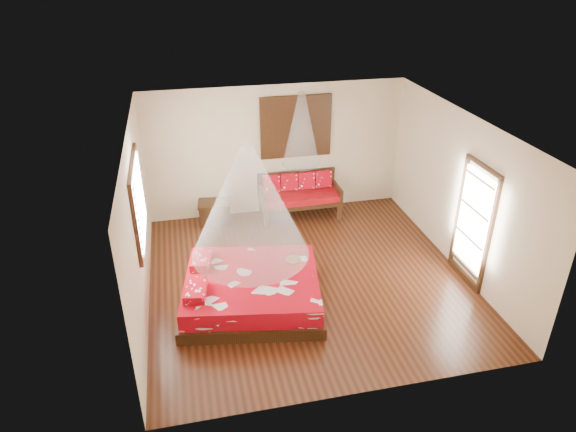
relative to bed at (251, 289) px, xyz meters
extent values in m
cube|color=black|center=(1.09, 0.49, -0.26)|extent=(5.50, 5.50, 0.02)
cube|color=silver|center=(1.09, 0.49, 2.56)|extent=(5.50, 5.50, 0.02)
cube|color=beige|center=(-1.67, 0.49, 1.15)|extent=(0.02, 5.50, 2.80)
cube|color=beige|center=(3.85, 0.49, 1.15)|extent=(0.02, 5.50, 2.80)
cube|color=beige|center=(1.09, 3.25, 1.15)|extent=(5.50, 0.02, 2.80)
cube|color=beige|center=(1.09, -2.27, 1.15)|extent=(5.50, 0.02, 2.80)
cube|color=black|center=(0.02, 0.00, -0.15)|extent=(2.55, 2.37, 0.20)
cube|color=#AC0515|center=(0.02, 0.00, 0.10)|extent=(2.43, 2.25, 0.30)
cube|color=#AC0515|center=(-0.89, -0.28, 0.32)|extent=(0.41, 0.63, 0.15)
cube|color=#AC0515|center=(-0.74, 0.56, 0.32)|extent=(0.41, 0.63, 0.15)
cube|color=black|center=(0.71, 2.47, -0.04)|extent=(0.08, 0.08, 0.42)
cube|color=black|center=(2.31, 2.47, -0.04)|extent=(0.08, 0.08, 0.42)
cube|color=black|center=(0.71, 3.11, -0.04)|extent=(0.08, 0.08, 0.42)
cube|color=black|center=(2.31, 3.11, -0.04)|extent=(0.08, 0.08, 0.42)
cube|color=black|center=(1.51, 2.79, 0.13)|extent=(1.72, 0.76, 0.08)
cube|color=#810804|center=(1.51, 2.79, 0.24)|extent=(1.66, 0.70, 0.14)
cube|color=black|center=(1.51, 3.13, 0.42)|extent=(1.72, 0.06, 0.55)
cube|color=black|center=(0.69, 2.79, 0.29)|extent=(0.06, 0.76, 0.30)
cube|color=black|center=(2.33, 2.79, 0.29)|extent=(0.06, 0.76, 0.30)
cube|color=#AC0515|center=(0.94, 3.01, 0.49)|extent=(0.36, 0.19, 0.38)
cube|color=#AC0515|center=(1.32, 3.01, 0.49)|extent=(0.36, 0.19, 0.38)
cube|color=#AC0515|center=(1.70, 3.01, 0.49)|extent=(0.36, 0.19, 0.38)
cube|color=#AC0515|center=(2.08, 3.01, 0.49)|extent=(0.36, 0.19, 0.38)
cube|color=black|center=(-0.31, 2.94, -0.04)|extent=(0.68, 0.52, 0.42)
cube|color=black|center=(-0.31, 2.94, 0.19)|extent=(0.73, 0.56, 0.05)
cube|color=black|center=(1.51, 3.21, 1.65)|extent=(1.52, 0.06, 1.32)
cube|color=black|center=(1.51, 3.20, 1.65)|extent=(1.35, 0.04, 1.10)
cube|color=black|center=(-1.63, 0.69, 1.45)|extent=(0.08, 1.74, 1.34)
cube|color=silver|center=(-1.59, 0.69, 1.45)|extent=(0.04, 1.54, 1.10)
cube|color=black|center=(3.81, -0.11, 0.80)|extent=(0.08, 1.02, 2.16)
cube|color=white|center=(3.79, -0.11, 0.90)|extent=(0.03, 0.82, 1.70)
cylinder|color=brown|center=(0.78, 0.32, 0.26)|extent=(0.27, 0.27, 0.03)
cone|color=white|center=(0.02, 0.00, 1.60)|extent=(1.84, 1.84, 1.80)
cone|color=white|center=(1.51, 2.74, 1.75)|extent=(0.77, 0.77, 1.50)
camera|label=1|loc=(-0.90, -6.85, 4.97)|focal=32.00mm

